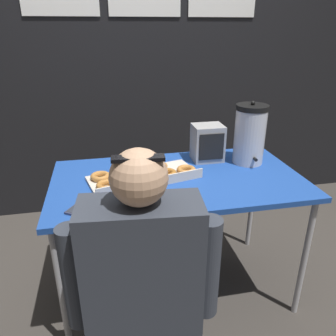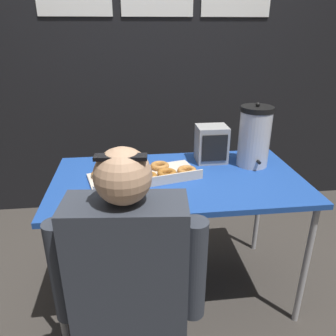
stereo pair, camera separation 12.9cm
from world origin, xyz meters
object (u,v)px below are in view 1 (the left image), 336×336
coffee_urn (250,134)px  space_heater (208,143)px  donut_box (142,176)px  cell_phone (80,207)px  person_seated (144,300)px

coffee_urn → space_heater: 0.25m
donut_box → coffee_urn: coffee_urn is taller
donut_box → space_heater: space_heater is taller
donut_box → space_heater: bearing=11.8°
cell_phone → space_heater: space_heater is taller
coffee_urn → donut_box: bearing=-169.9°
cell_phone → space_heater: 0.86m
space_heater → person_seated: size_ratio=0.19×
coffee_urn → person_seated: 1.10m
cell_phone → person_seated: person_seated is taller
coffee_urn → person_seated: bearing=-134.6°
cell_phone → space_heater: (0.73, 0.44, 0.10)m
cell_phone → coffee_urn: bearing=54.0°
coffee_urn → space_heater: coffee_urn is taller
cell_phone → person_seated: size_ratio=0.13×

